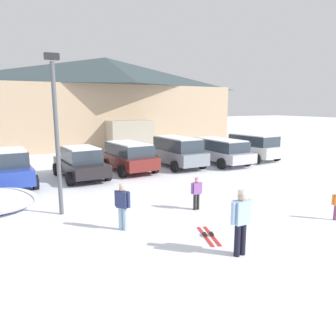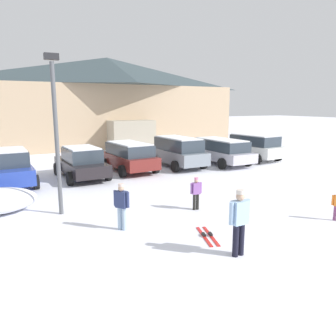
{
  "view_description": "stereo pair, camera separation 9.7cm",
  "coord_description": "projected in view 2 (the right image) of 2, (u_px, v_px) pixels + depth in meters",
  "views": [
    {
      "loc": [
        -6.99,
        -3.74,
        3.66
      ],
      "look_at": [
        -0.79,
        7.96,
        1.08
      ],
      "focal_mm": 35.0,
      "sensor_mm": 36.0,
      "label": 1
    },
    {
      "loc": [
        -6.9,
        -3.79,
        3.66
      ],
      "look_at": [
        -0.79,
        7.96,
        1.08
      ],
      "focal_mm": 35.0,
      "sensor_mm": 36.0,
      "label": 2
    }
  ],
  "objects": [
    {
      "name": "parked_silver_wagon",
      "position": [
        221.0,
        150.0,
        20.34
      ],
      "size": [
        2.27,
        4.8,
        1.57
      ],
      "color": "#B8B5C3",
      "rests_on": "ground"
    },
    {
      "name": "parked_maroon_van",
      "position": [
        129.0,
        156.0,
        18.05
      ],
      "size": [
        2.4,
        4.15,
        1.61
      ],
      "color": "maroon",
      "rests_on": "ground"
    },
    {
      "name": "parked_grey_wagon",
      "position": [
        178.0,
        151.0,
        19.36
      ],
      "size": [
        2.21,
        4.33,
        1.78
      ],
      "color": "gray",
      "rests_on": "ground"
    },
    {
      "name": "parked_blue_hatchback",
      "position": [
        9.0,
        167.0,
        14.85
      ],
      "size": [
        2.19,
        4.24,
        1.7
      ],
      "color": "#263FA3",
      "rests_on": "ground"
    },
    {
      "name": "pair_of_skis",
      "position": [
        207.0,
        236.0,
        9.23
      ],
      "size": [
        0.7,
        1.43,
        0.08
      ],
      "color": "red",
      "rests_on": "ground"
    },
    {
      "name": "parked_black_sedan",
      "position": [
        81.0,
        162.0,
        16.42
      ],
      "size": [
        2.26,
        4.33,
        1.6
      ],
      "color": "black",
      "rests_on": "ground"
    },
    {
      "name": "ski_lodge",
      "position": [
        108.0,
        100.0,
        31.22
      ],
      "size": [
        21.99,
        12.1,
        7.97
      ],
      "color": "tan",
      "rests_on": "ground"
    },
    {
      "name": "skier_adult_in_blue_parka",
      "position": [
        239.0,
        219.0,
        7.89
      ],
      "size": [
        0.62,
        0.26,
        1.67
      ],
      "color": "black",
      "rests_on": "ground"
    },
    {
      "name": "lamp_post",
      "position": [
        56.0,
        127.0,
        10.58
      ],
      "size": [
        0.44,
        0.24,
        5.22
      ],
      "color": "#515459",
      "rests_on": "ground"
    },
    {
      "name": "skier_child_in_purple_jacket",
      "position": [
        196.0,
        192.0,
        11.46
      ],
      "size": [
        0.43,
        0.2,
        1.16
      ],
      "color": "black",
      "rests_on": "ground"
    },
    {
      "name": "parked_white_suv",
      "position": [
        254.0,
        146.0,
        21.87
      ],
      "size": [
        2.49,
        4.19,
        1.7
      ],
      "color": "white",
      "rests_on": "ground"
    },
    {
      "name": "skier_teen_in_navy_coat",
      "position": [
        122.0,
        204.0,
        9.58
      ],
      "size": [
        0.37,
        0.43,
        1.41
      ],
      "color": "#99B3CD",
      "rests_on": "ground"
    }
  ]
}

